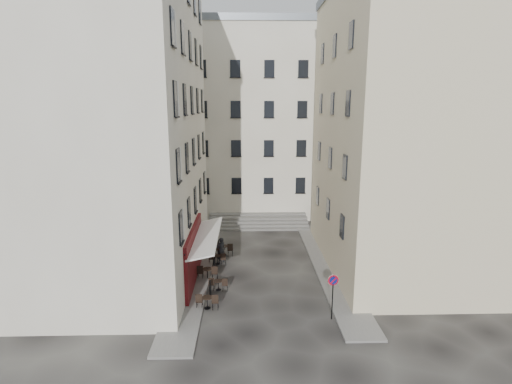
{
  "coord_description": "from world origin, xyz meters",
  "views": [
    {
      "loc": [
        -1.14,
        -22.6,
        10.96
      ],
      "look_at": [
        -0.44,
        4.0,
        5.09
      ],
      "focal_mm": 28.0,
      "sensor_mm": 36.0,
      "label": 1
    }
  ],
  "objects_px": {
    "bistro_table_a": "(207,301)",
    "bistro_table_b": "(218,284)",
    "no_parking_sign": "(333,288)",
    "pedestrian": "(221,250)"
  },
  "relations": [
    {
      "from": "no_parking_sign",
      "to": "bistro_table_a",
      "type": "relative_size",
      "value": 1.98
    },
    {
      "from": "bistro_table_b",
      "to": "pedestrian",
      "type": "xyz_separation_m",
      "value": [
        -0.09,
        4.34,
        0.51
      ]
    },
    {
      "from": "no_parking_sign",
      "to": "pedestrian",
      "type": "relative_size",
      "value": 1.33
    },
    {
      "from": "pedestrian",
      "to": "bistro_table_a",
      "type": "bearing_deg",
      "value": 54.23
    },
    {
      "from": "bistro_table_a",
      "to": "bistro_table_b",
      "type": "bearing_deg",
      "value": 78.23
    },
    {
      "from": "no_parking_sign",
      "to": "bistro_table_b",
      "type": "xyz_separation_m",
      "value": [
        -6.11,
        3.44,
        -1.34
      ]
    },
    {
      "from": "bistro_table_b",
      "to": "pedestrian",
      "type": "distance_m",
      "value": 4.37
    },
    {
      "from": "no_parking_sign",
      "to": "bistro_table_a",
      "type": "height_order",
      "value": "no_parking_sign"
    },
    {
      "from": "bistro_table_b",
      "to": "pedestrian",
      "type": "bearing_deg",
      "value": 91.13
    },
    {
      "from": "bistro_table_a",
      "to": "bistro_table_b",
      "type": "xyz_separation_m",
      "value": [
        0.46,
        2.18,
        -0.04
      ]
    }
  ]
}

